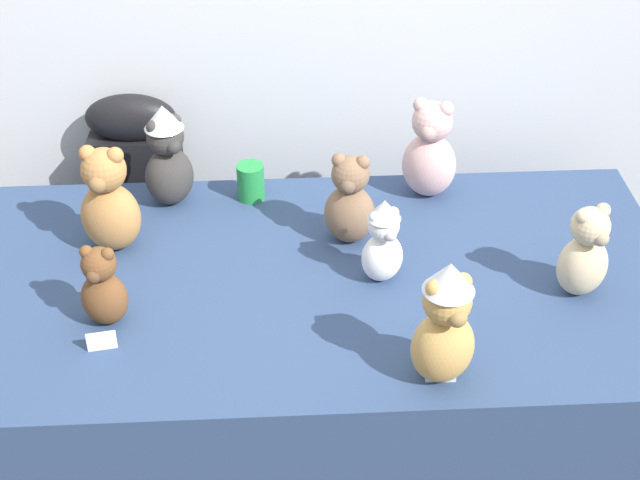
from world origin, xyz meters
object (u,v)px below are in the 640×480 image
object	(u,v)px
teddy_bear_mocha	(350,202)
teddy_bear_blush	(430,152)
party_cup_green	(251,182)
teddy_bear_sand	(585,254)
instrument_case	(145,227)
teddy_bear_honey	(445,324)
display_table	(320,379)
teddy_bear_snow	(383,241)
teddy_bear_chestnut	(103,288)
teddy_bear_caramel	(109,202)
teddy_bear_charcoal	(167,157)

from	to	relation	value
teddy_bear_mocha	teddy_bear_blush	bearing A→B (deg)	55.30
teddy_bear_mocha	party_cup_green	distance (m)	0.36
teddy_bear_mocha	teddy_bear_sand	bearing A→B (deg)	-10.81
instrument_case	teddy_bear_honey	xyz separation A→B (m)	(0.80, -1.01, 0.41)
display_table	teddy_bear_sand	distance (m)	0.83
teddy_bear_snow	party_cup_green	distance (m)	0.54
teddy_bear_mocha	party_cup_green	world-z (taller)	teddy_bear_mocha
teddy_bear_honey	teddy_bear_chestnut	distance (m)	0.83
display_table	teddy_bear_chestnut	xyz separation A→B (m)	(-0.53, -0.15, 0.48)
teddy_bear_blush	teddy_bear_sand	distance (m)	0.58
teddy_bear_mocha	teddy_bear_blush	xyz separation A→B (m)	(0.25, 0.22, 0.02)
teddy_bear_snow	party_cup_green	xyz separation A→B (m)	(-0.34, 0.41, -0.06)
teddy_bear_sand	teddy_bear_caramel	world-z (taller)	teddy_bear_caramel
teddy_bear_charcoal	teddy_bear_blush	world-z (taller)	teddy_bear_charcoal
teddy_bear_charcoal	teddy_bear_honey	distance (m)	1.02
teddy_bear_snow	teddy_bear_sand	bearing A→B (deg)	-30.84
teddy_bear_charcoal	teddy_bear_honey	world-z (taller)	teddy_bear_honey
teddy_bear_caramel	teddy_bear_chestnut	distance (m)	0.32
display_table	teddy_bear_caramel	bearing A→B (deg)	163.39
teddy_bear_snow	teddy_bear_honey	bearing A→B (deg)	-97.16
display_table	teddy_bear_blush	xyz separation A→B (m)	(0.34, 0.39, 0.52)
instrument_case	teddy_bear_snow	size ratio (longest dim) A/B	3.99
teddy_bear_sand	teddy_bear_honey	bearing A→B (deg)	-166.21
teddy_bear_mocha	teddy_bear_snow	bearing A→B (deg)	-54.54
teddy_bear_snow	display_table	bearing A→B (deg)	153.34
teddy_bear_sand	instrument_case	bearing A→B (deg)	127.23
teddy_bear_sand	party_cup_green	world-z (taller)	teddy_bear_sand
teddy_bear_chestnut	teddy_bear_blush	bearing A→B (deg)	44.69
display_table	teddy_bear_honey	xyz separation A→B (m)	(0.26, -0.39, 0.53)
teddy_bear_honey	teddy_bear_snow	xyz separation A→B (m)	(-0.10, 0.37, -0.04)
display_table	instrument_case	bearing A→B (deg)	131.22
display_table	teddy_bear_chestnut	world-z (taller)	teddy_bear_chestnut
display_table	teddy_bear_caramel	size ratio (longest dim) A/B	6.03
teddy_bear_chestnut	teddy_bear_snow	world-z (taller)	teddy_bear_snow
teddy_bear_blush	teddy_bear_sand	world-z (taller)	teddy_bear_blush
instrument_case	teddy_bear_mocha	xyz separation A→B (m)	(0.63, -0.46, 0.38)
display_table	teddy_bear_sand	bearing A→B (deg)	-8.33
party_cup_green	teddy_bear_blush	bearing A→B (deg)	-0.66
instrument_case	party_cup_green	xyz separation A→B (m)	(0.36, -0.23, 0.31)
teddy_bear_caramel	display_table	bearing A→B (deg)	-5.54
display_table	teddy_bear_chestnut	size ratio (longest dim) A/B	8.42
teddy_bear_honey	teddy_bear_sand	distance (m)	0.50
instrument_case	teddy_bear_blush	bearing A→B (deg)	-12.02
instrument_case	party_cup_green	distance (m)	0.53
teddy_bear_caramel	teddy_bear_snow	world-z (taller)	teddy_bear_caramel
display_table	teddy_bear_charcoal	distance (m)	0.77
instrument_case	teddy_bear_caramel	distance (m)	0.61
display_table	teddy_bear_mocha	bearing A→B (deg)	61.25
teddy_bear_caramel	instrument_case	bearing A→B (deg)	99.85
teddy_bear_charcoal	teddy_bear_honey	size ratio (longest dim) A/B	0.97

